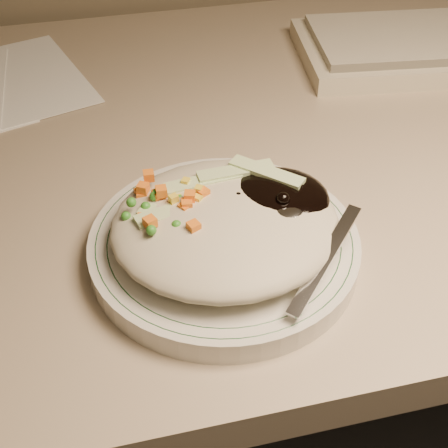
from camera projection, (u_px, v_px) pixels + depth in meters
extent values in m
cube|color=gray|center=(268.00, 142.00, 0.72)|extent=(1.40, 0.70, 0.04)
cylinder|color=silver|center=(224.00, 246.00, 0.54)|extent=(0.23, 0.23, 0.02)
torus|color=#144723|center=(224.00, 238.00, 0.54)|extent=(0.22, 0.22, 0.00)
torus|color=#144723|center=(224.00, 238.00, 0.54)|extent=(0.20, 0.20, 0.00)
ellipsoid|color=#B7AF94|center=(225.00, 224.00, 0.52)|extent=(0.19, 0.18, 0.04)
ellipsoid|color=black|center=(272.00, 201.00, 0.53)|extent=(0.10, 0.09, 0.03)
ellipsoid|color=orange|center=(168.00, 215.00, 0.52)|extent=(0.08, 0.08, 0.02)
sphere|color=black|center=(238.00, 198.00, 0.52)|extent=(0.01, 0.01, 0.01)
sphere|color=black|center=(269.00, 189.00, 0.53)|extent=(0.01, 0.01, 0.01)
sphere|color=black|center=(298.00, 187.00, 0.53)|extent=(0.01, 0.01, 0.01)
sphere|color=black|center=(285.00, 184.00, 0.54)|extent=(0.01, 0.01, 0.01)
sphere|color=black|center=(283.00, 199.00, 0.51)|extent=(0.01, 0.01, 0.01)
sphere|color=black|center=(269.00, 195.00, 0.53)|extent=(0.01, 0.01, 0.01)
sphere|color=black|center=(278.00, 185.00, 0.54)|extent=(0.01, 0.01, 0.01)
cube|color=orange|center=(161.00, 191.00, 0.52)|extent=(0.01, 0.01, 0.01)
cube|color=orange|center=(185.00, 215.00, 0.51)|extent=(0.01, 0.01, 0.01)
cube|color=orange|center=(143.00, 188.00, 0.53)|extent=(0.01, 0.01, 0.01)
cube|color=orange|center=(190.00, 196.00, 0.51)|extent=(0.01, 0.01, 0.01)
cube|color=orange|center=(187.00, 205.00, 0.51)|extent=(0.01, 0.01, 0.01)
cube|color=orange|center=(141.00, 193.00, 0.53)|extent=(0.01, 0.01, 0.01)
cube|color=orange|center=(158.00, 195.00, 0.52)|extent=(0.01, 0.01, 0.01)
cube|color=orange|center=(185.00, 208.00, 0.51)|extent=(0.01, 0.01, 0.01)
cube|color=orange|center=(203.00, 193.00, 0.52)|extent=(0.01, 0.01, 0.01)
cube|color=orange|center=(149.00, 176.00, 0.53)|extent=(0.01, 0.01, 0.01)
cube|color=orange|center=(150.00, 222.00, 0.49)|extent=(0.01, 0.01, 0.01)
cube|color=orange|center=(194.00, 227.00, 0.49)|extent=(0.01, 0.01, 0.01)
cube|color=orange|center=(142.00, 220.00, 0.50)|extent=(0.01, 0.01, 0.01)
cube|color=orange|center=(142.00, 196.00, 0.53)|extent=(0.01, 0.01, 0.01)
sphere|color=#388C28|center=(185.00, 202.00, 0.52)|extent=(0.01, 0.01, 0.01)
sphere|color=#388C28|center=(151.00, 230.00, 0.48)|extent=(0.01, 0.01, 0.01)
sphere|color=#388C28|center=(146.00, 207.00, 0.51)|extent=(0.01, 0.01, 0.01)
sphere|color=#388C28|center=(131.00, 202.00, 0.51)|extent=(0.01, 0.01, 0.01)
sphere|color=#388C28|center=(180.00, 199.00, 0.52)|extent=(0.01, 0.01, 0.01)
sphere|color=#388C28|center=(195.00, 226.00, 0.50)|extent=(0.01, 0.01, 0.01)
sphere|color=#388C28|center=(168.00, 211.00, 0.51)|extent=(0.01, 0.01, 0.01)
sphere|color=#388C28|center=(163.00, 228.00, 0.50)|extent=(0.01, 0.01, 0.01)
sphere|color=#388C28|center=(126.00, 216.00, 0.51)|extent=(0.01, 0.01, 0.01)
sphere|color=#388C28|center=(157.00, 193.00, 0.52)|extent=(0.01, 0.01, 0.01)
sphere|color=#388C28|center=(154.00, 196.00, 0.52)|extent=(0.01, 0.01, 0.01)
sphere|color=#388C28|center=(149.00, 220.00, 0.50)|extent=(0.01, 0.01, 0.01)
sphere|color=#388C28|center=(176.00, 225.00, 0.49)|extent=(0.01, 0.01, 0.01)
sphere|color=#388C28|center=(203.00, 185.00, 0.54)|extent=(0.01, 0.01, 0.01)
cube|color=yellow|center=(178.00, 200.00, 0.52)|extent=(0.01, 0.01, 0.01)
cube|color=yellow|center=(198.00, 200.00, 0.51)|extent=(0.01, 0.01, 0.01)
cube|color=yellow|center=(165.00, 199.00, 0.52)|extent=(0.01, 0.01, 0.01)
cube|color=yellow|center=(173.00, 199.00, 0.51)|extent=(0.01, 0.01, 0.01)
cube|color=yellow|center=(168.00, 213.00, 0.51)|extent=(0.01, 0.01, 0.01)
cube|color=yellow|center=(199.00, 190.00, 0.52)|extent=(0.01, 0.01, 0.01)
cube|color=yellow|center=(186.00, 183.00, 0.53)|extent=(0.01, 0.01, 0.01)
cube|color=yellow|center=(180.00, 212.00, 0.51)|extent=(0.01, 0.01, 0.01)
cube|color=#B2D18C|center=(203.00, 181.00, 0.53)|extent=(0.07, 0.02, 0.00)
cube|color=#B2D18C|center=(236.00, 171.00, 0.54)|extent=(0.07, 0.02, 0.00)
cube|color=#B2D18C|center=(175.00, 210.00, 0.51)|extent=(0.07, 0.03, 0.00)
cube|color=#B2D18C|center=(267.00, 172.00, 0.54)|extent=(0.06, 0.06, 0.00)
cube|color=#B2D18C|center=(233.00, 217.00, 0.51)|extent=(0.07, 0.02, 0.00)
cube|color=#B2D18C|center=(179.00, 217.00, 0.50)|extent=(0.07, 0.05, 0.00)
ellipsoid|color=silver|center=(284.00, 209.00, 0.51)|extent=(0.06, 0.06, 0.01)
cube|color=silver|center=(325.00, 259.00, 0.49)|extent=(0.09, 0.09, 0.03)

